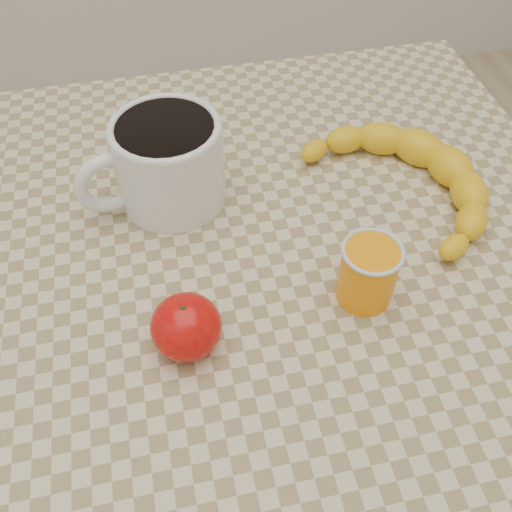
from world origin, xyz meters
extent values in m
plane|color=tan|center=(0.00, 0.00, 0.00)|extent=(3.00, 3.00, 0.00)
cube|color=beige|center=(0.00, 0.00, 0.73)|extent=(0.80, 0.80, 0.04)
cube|color=olive|center=(0.00, 0.00, 0.68)|extent=(0.74, 0.74, 0.06)
cylinder|color=olive|center=(-0.35, 0.35, 0.35)|extent=(0.05, 0.05, 0.71)
cylinder|color=olive|center=(0.35, 0.35, 0.35)|extent=(0.05, 0.05, 0.71)
cylinder|color=white|center=(-0.07, 0.13, 0.80)|extent=(0.15, 0.15, 0.10)
cylinder|color=black|center=(-0.07, 0.13, 0.85)|extent=(0.11, 0.11, 0.01)
torus|color=white|center=(-0.07, 0.13, 0.85)|extent=(0.12, 0.12, 0.01)
torus|color=white|center=(-0.14, 0.11, 0.80)|extent=(0.08, 0.03, 0.08)
cylinder|color=orange|center=(0.10, -0.06, 0.78)|extent=(0.06, 0.06, 0.07)
torus|color=silver|center=(0.10, -0.06, 0.82)|extent=(0.06, 0.06, 0.00)
ellipsoid|color=#A80508|center=(-0.08, -0.08, 0.78)|extent=(0.09, 0.09, 0.06)
cylinder|color=#382311|center=(-0.08, -0.08, 0.81)|extent=(0.01, 0.01, 0.01)
camera|label=1|loc=(-0.08, -0.38, 1.23)|focal=40.00mm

